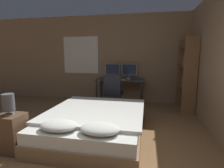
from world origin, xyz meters
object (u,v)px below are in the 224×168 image
(nightstand, at_px, (11,133))
(bedside_lamp, at_px, (8,103))
(monitor_right, at_px, (129,70))
(office_chair, at_px, (113,96))
(bookshelf, at_px, (187,72))
(keyboard, at_px, (119,80))
(bed, at_px, (95,123))
(monitor_left, at_px, (112,70))
(computer_mouse, at_px, (129,80))
(desk, at_px, (120,82))

(nightstand, distance_m, bedside_lamp, 0.48)
(monitor_right, bearing_deg, office_chair, -109.41)
(monitor_right, xyz_separation_m, bookshelf, (1.55, -0.56, 0.04))
(keyboard, bearing_deg, nightstand, -113.67)
(bed, distance_m, monitor_right, 2.54)
(bedside_lamp, xyz_separation_m, keyboard, (1.22, 2.78, -0.00))
(bed, bearing_deg, monitor_left, 93.41)
(monitor_left, relative_size, computer_mouse, 6.49)
(monitor_left, height_order, monitor_right, same)
(computer_mouse, relative_size, office_chair, 0.07)
(nightstand, height_order, keyboard, keyboard)
(desk, bearing_deg, computer_mouse, -33.58)
(monitor_left, relative_size, bookshelf, 0.24)
(desk, height_order, monitor_left, monitor_left)
(monitor_right, xyz_separation_m, office_chair, (-0.32, -0.91, -0.61))
(bed, relative_size, computer_mouse, 29.71)
(bed, height_order, bookshelf, bookshelf)
(nightstand, bearing_deg, monitor_left, 73.17)
(computer_mouse, bearing_deg, nightstand, -118.43)
(desk, height_order, computer_mouse, computer_mouse)
(computer_mouse, bearing_deg, keyboard, 180.00)
(monitor_right, distance_m, office_chair, 1.14)
(monitor_right, bearing_deg, nightstand, -115.06)
(nightstand, bearing_deg, keyboard, 66.33)
(office_chair, height_order, bookshelf, bookshelf)
(nightstand, relative_size, desk, 0.41)
(monitor_right, height_order, bookshelf, bookshelf)
(bed, distance_m, bedside_lamp, 1.45)
(bedside_lamp, height_order, desk, bedside_lamp)
(computer_mouse, bearing_deg, desk, 146.42)
(office_chair, bearing_deg, keyboard, 83.57)
(desk, relative_size, bookshelf, 0.75)
(desk, height_order, keyboard, keyboard)
(nightstand, bearing_deg, bedside_lamp, 0.00)
(bedside_lamp, xyz_separation_m, monitor_left, (0.96, 3.16, 0.24))
(bed, xyz_separation_m, nightstand, (-1.10, -0.78, 0.06))
(nightstand, height_order, bookshelf, bookshelf)
(monitor_left, relative_size, office_chair, 0.47)
(bedside_lamp, bearing_deg, nightstand, 0.00)
(nightstand, height_order, desk, desk)
(monitor_left, height_order, office_chair, monitor_left)
(keyboard, bearing_deg, bookshelf, -5.51)
(bookshelf, bearing_deg, desk, 168.62)
(nightstand, relative_size, bedside_lamp, 1.82)
(nightstand, height_order, monitor_left, monitor_left)
(desk, relative_size, monitor_left, 3.11)
(bed, height_order, monitor_right, monitor_right)
(computer_mouse, relative_size, bookshelf, 0.04)
(bed, xyz_separation_m, computer_mouse, (0.41, 2.00, 0.54))
(desk, distance_m, keyboard, 0.22)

